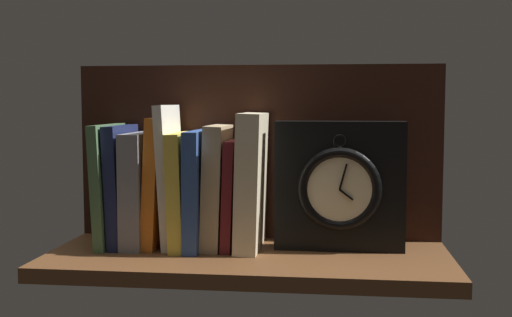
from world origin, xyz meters
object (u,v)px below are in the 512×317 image
at_px(book_white_catcher, 170,176).
at_px(book_tan_shortstories, 217,186).
at_px(book_orange_pandolfini, 158,182).
at_px(book_cream_twain, 250,181).
at_px(book_maroon_dawkins, 232,194).
at_px(book_gray_chess, 141,189).
at_px(book_yellow_seinlanguage, 184,189).
at_px(book_navy_bierce, 123,185).
at_px(framed_clock, 339,186).
at_px(book_green_romantic, 111,184).
at_px(book_blue_modern, 199,189).

bearing_deg(book_white_catcher, book_tan_shortstories, 0.00).
relative_size(book_orange_pandolfini, book_cream_twain, 0.96).
bearing_deg(book_maroon_dawkins, book_white_catcher, 180.00).
xyz_separation_m(book_gray_chess, book_orange_pandolfini, (0.03, 0.00, 0.01)).
bearing_deg(book_tan_shortstories, book_yellow_seinlanguage, 180.00).
height_order(book_orange_pandolfini, book_maroon_dawkins, book_orange_pandolfini).
xyz_separation_m(book_white_catcher, book_yellow_seinlanguage, (0.02, 0.00, -0.02)).
bearing_deg(book_navy_bierce, book_yellow_seinlanguage, 0.00).
relative_size(book_gray_chess, book_white_catcher, 0.80).
relative_size(book_white_catcher, framed_clock, 1.12).
relative_size(book_tan_shortstories, book_maroon_dawkins, 1.13).
distance_m(book_green_romantic, book_cream_twain, 0.26).
height_order(book_orange_pandolfini, book_blue_modern, book_orange_pandolfini).
xyz_separation_m(book_green_romantic, book_cream_twain, (0.26, -0.00, 0.01)).
bearing_deg(book_navy_bierce, book_tan_shortstories, 0.00).
bearing_deg(book_navy_bierce, book_gray_chess, 0.00).
bearing_deg(book_blue_modern, book_yellow_seinlanguage, 180.00).
height_order(book_blue_modern, book_cream_twain, book_cream_twain).
xyz_separation_m(book_navy_bierce, book_tan_shortstories, (0.17, 0.00, 0.00)).
bearing_deg(framed_clock, book_cream_twain, -179.13).
relative_size(book_orange_pandolfini, book_tan_shortstories, 1.06).
height_order(book_blue_modern, book_maroon_dawkins, book_blue_modern).
distance_m(book_white_catcher, book_cream_twain, 0.14).
distance_m(book_yellow_seinlanguage, book_maroon_dawkins, 0.09).
bearing_deg(book_gray_chess, book_blue_modern, 0.00).
bearing_deg(book_green_romantic, book_tan_shortstories, -0.00).
bearing_deg(book_yellow_seinlanguage, book_orange_pandolfini, -180.00).
distance_m(book_blue_modern, framed_clock, 0.25).
xyz_separation_m(book_orange_pandolfini, framed_clock, (0.32, 0.00, -0.00)).
height_order(book_white_catcher, framed_clock, book_white_catcher).
distance_m(book_white_catcher, book_blue_modern, 0.06).
distance_m(book_yellow_seinlanguage, book_tan_shortstories, 0.06).
relative_size(book_blue_modern, book_maroon_dawkins, 1.09).
height_order(book_orange_pandolfini, book_cream_twain, book_cream_twain).
height_order(book_white_catcher, book_blue_modern, book_white_catcher).
bearing_deg(book_yellow_seinlanguage, book_blue_modern, -0.00).
relative_size(book_green_romantic, book_orange_pandolfini, 0.95).
bearing_deg(book_cream_twain, book_orange_pandolfini, 180.00).
bearing_deg(book_green_romantic, book_navy_bierce, -0.00).
height_order(book_navy_bierce, book_blue_modern, book_navy_bierce).
bearing_deg(book_white_catcher, book_maroon_dawkins, 0.00).
bearing_deg(framed_clock, book_gray_chess, -179.62).
bearing_deg(book_blue_modern, book_navy_bierce, 180.00).
xyz_separation_m(book_gray_chess, book_tan_shortstories, (0.14, 0.00, 0.01)).
relative_size(book_orange_pandolfini, framed_clock, 1.02).
height_order(book_green_romantic, book_maroon_dawkins, book_green_romantic).
xyz_separation_m(book_tan_shortstories, framed_clock, (0.22, 0.00, 0.00)).
relative_size(book_navy_bierce, book_tan_shortstories, 1.00).
bearing_deg(book_maroon_dawkins, book_yellow_seinlanguage, 180.00).
xyz_separation_m(book_green_romantic, book_maroon_dawkins, (0.22, -0.00, -0.01)).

